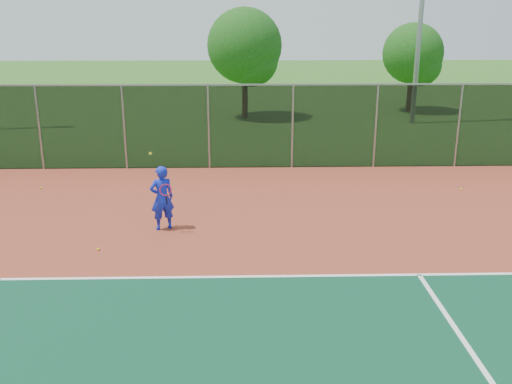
# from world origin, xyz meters

# --- Properties ---
(ground) EXTENTS (120.00, 120.00, 0.00)m
(ground) POSITION_xyz_m (0.00, 0.00, 0.00)
(ground) COLOR #2A5F1B
(ground) RESTS_ON ground
(court_apron) EXTENTS (30.00, 20.00, 0.02)m
(court_apron) POSITION_xyz_m (0.00, 2.00, 0.01)
(court_apron) COLOR #983D26
(court_apron) RESTS_ON ground
(fence_back) EXTENTS (30.00, 0.06, 3.03)m
(fence_back) POSITION_xyz_m (0.00, 12.00, 1.56)
(fence_back) COLOR black
(fence_back) RESTS_ON court_apron
(tennis_player) EXTENTS (0.73, 0.72, 2.04)m
(tennis_player) POSITION_xyz_m (-3.89, 5.90, 0.87)
(tennis_player) COLOR #1526C9
(tennis_player) RESTS_ON court_apron
(practice_ball_3) EXTENTS (0.07, 0.07, 0.07)m
(practice_ball_3) POSITION_xyz_m (-8.29, 9.54, 0.06)
(practice_ball_3) COLOR yellow
(practice_ball_3) RESTS_ON court_apron
(practice_ball_4) EXTENTS (0.07, 0.07, 0.07)m
(practice_ball_4) POSITION_xyz_m (5.17, 9.07, 0.06)
(practice_ball_4) COLOR yellow
(practice_ball_4) RESTS_ON court_apron
(practice_ball_5) EXTENTS (0.07, 0.07, 0.07)m
(practice_ball_5) POSITION_xyz_m (-5.26, 4.51, 0.06)
(practice_ball_5) COLOR yellow
(practice_ball_5) RESTS_ON court_apron
(tree_back_left) EXTENTS (3.89, 3.89, 5.71)m
(tree_back_left) POSITION_xyz_m (-1.55, 22.31, 3.58)
(tree_back_left) COLOR #3B2715
(tree_back_left) RESTS_ON ground
(tree_back_mid) EXTENTS (3.34, 3.34, 4.91)m
(tree_back_mid) POSITION_xyz_m (7.83, 24.13, 3.08)
(tree_back_mid) COLOR #3B2715
(tree_back_mid) RESTS_ON ground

